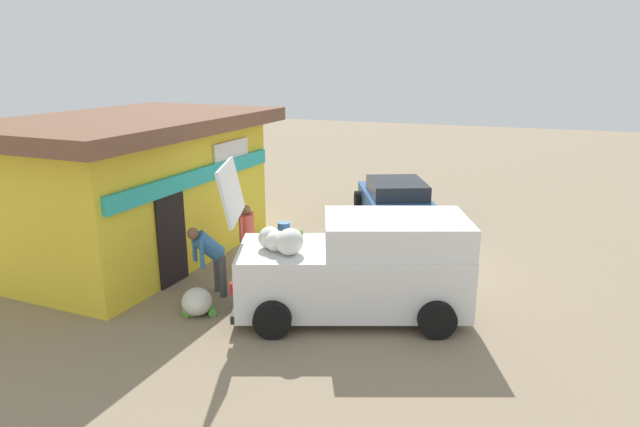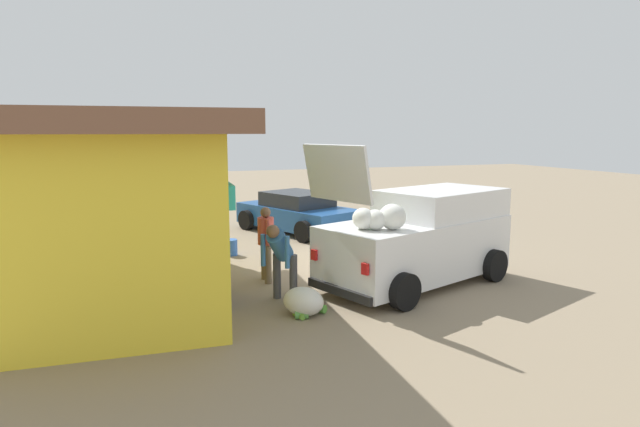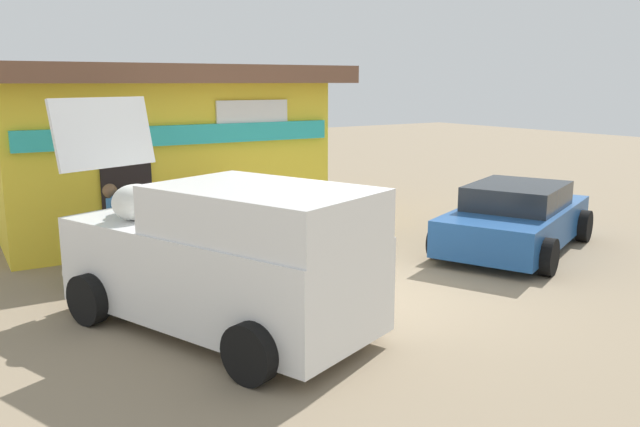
# 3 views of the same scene
# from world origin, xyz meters

# --- Properties ---
(ground_plane) EXTENTS (60.00, 60.00, 0.00)m
(ground_plane) POSITION_xyz_m (0.00, 0.00, 0.00)
(ground_plane) COLOR gray
(storefront_bar) EXTENTS (7.38, 4.94, 3.46)m
(storefront_bar) POSITION_xyz_m (-1.39, 5.82, 1.80)
(storefront_bar) COLOR yellow
(storefront_bar) RESTS_ON ground_plane
(delivery_van) EXTENTS (3.20, 4.77, 2.93)m
(delivery_van) POSITION_xyz_m (-2.69, -0.18, 0.97)
(delivery_van) COLOR white
(delivery_van) RESTS_ON ground_plane
(parked_sedan) EXTENTS (4.46, 3.33, 1.26)m
(parked_sedan) POSITION_xyz_m (3.66, 0.48, 0.60)
(parked_sedan) COLOR #1E4C8C
(parked_sedan) RESTS_ON ground_plane
(vendor_standing) EXTENTS (0.57, 0.35, 1.59)m
(vendor_standing) POSITION_xyz_m (-1.47, 2.81, 0.92)
(vendor_standing) COLOR #726047
(vendor_standing) RESTS_ON ground_plane
(customer_bending) EXTENTS (0.73, 0.72, 1.52)m
(customer_bending) POSITION_xyz_m (-2.92, 2.91, 0.92)
(customer_bending) COLOR #4C4C51
(customer_bending) RESTS_ON ground_plane
(unloaded_banana_pile) EXTENTS (0.95, 0.91, 0.49)m
(unloaded_banana_pile) POSITION_xyz_m (-3.74, 2.74, 0.23)
(unloaded_banana_pile) COLOR silver
(unloaded_banana_pile) RESTS_ON ground_plane
(paint_bucket) EXTENTS (0.34, 0.34, 0.41)m
(paint_bucket) POSITION_xyz_m (1.18, 3.07, 0.20)
(paint_bucket) COLOR blue
(paint_bucket) RESTS_ON ground_plane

